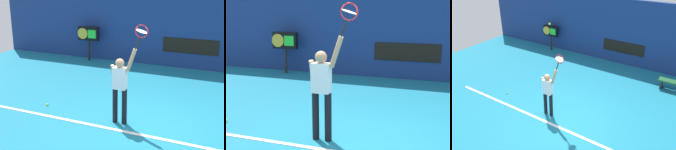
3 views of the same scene
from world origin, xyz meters
The scene contains 7 objects.
ground_plane centered at (0.00, 0.00, 0.00)m, with size 18.00×18.00×0.00m, color teal.
back_wall centered at (0.00, 5.83, 1.68)m, with size 18.00×0.20×3.37m, color navy.
sponsor_banner_center centered at (0.00, 5.71, 0.93)m, with size 2.20×0.03×0.60m, color black.
tennis_player centered at (-0.69, 0.00, 1.01)m, with size 0.67×0.31×1.97m.
tennis_racket centered at (-0.18, -0.01, 2.35)m, with size 0.40×0.27×0.63m.
scoreboard_clock centered at (-4.35, 5.28, 1.15)m, with size 0.96×0.20×1.51m.
spare_ball centered at (-3.02, 0.17, 0.03)m, with size 0.07×0.07×0.07m, color #CCE033.
Camera 2 is at (1.61, -5.44, 2.51)m, focal length 53.41 mm.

